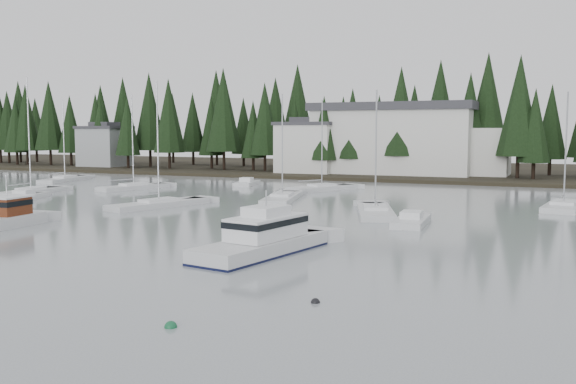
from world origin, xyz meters
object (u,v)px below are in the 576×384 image
Objects in this scene: sailboat_5 at (375,214)px; sailboat_8 at (563,209)px; sailboat_3 at (134,189)px; runabout_0 at (24,198)px; cabin_cruiser_center at (263,243)px; sailboat_7 at (159,206)px; runabout_1 at (411,223)px; runabout_3 at (246,184)px; sailboat_10 at (282,200)px; sailboat_6 at (65,181)px; house_west at (308,146)px; house_far_west at (105,145)px; harbor_inn at (407,139)px; sailboat_9 at (31,193)px; sailboat_11 at (322,190)px.

sailboat_8 is (14.67, 10.22, 0.01)m from sailboat_5.
sailboat_3 is 14.53m from runabout_0.
sailboat_7 reaches higher than cabin_cruiser_center.
runabout_0 is at bearing 74.96° from cabin_cruiser_center.
runabout_1 is 1.18× the size of runabout_3.
sailboat_6 is at bearing 60.69° from sailboat_10.
sailboat_5 is at bearing -134.77° from sailboat_10.
house_west is 48.30m from sailboat_5.
sailboat_5 is 53.42m from sailboat_6.
sailboat_3 is at bearing -28.06° from runabout_0.
house_west is 0.86× the size of sailboat_8.
house_far_west is at bearing 15.28° from runabout_0.
sailboat_6 is at bearing 72.55° from sailboat_7.
sailboat_6 is at bearing 17.76° from runabout_0.
harbor_inn is 56.65m from runabout_0.
sailboat_7 is (-20.11, -2.79, 0.01)m from sailboat_5.
sailboat_9 is 33.37m from sailboat_11.
sailboat_10 is 19.94m from runabout_1.
sailboat_8 is at bearing -40.24° from house_west.
sailboat_10 is at bearing 31.94° from cabin_cruiser_center.
sailboat_10 reaches higher than runabout_1.
runabout_3 is (-27.72, 26.42, 0.00)m from runabout_1.
cabin_cruiser_center is at bearing -171.98° from sailboat_10.
house_west is at bearing 29.60° from cabin_cruiser_center.
runabout_3 is at bearing -122.96° from harbor_inn.
sailboat_3 is 1.09× the size of sailboat_5.
sailboat_3 is 48.25m from sailboat_8.
sailboat_5 is 6.35m from runabout_1.
runabout_1 is at bearing -9.44° from cabin_cruiser_center.
harbor_inn reaches higher than runabout_1.
sailboat_10 is 1.78× the size of runabout_1.
house_west is 0.32× the size of harbor_inn.
cabin_cruiser_center is 0.75× the size of sailboat_9.
sailboat_6 is 24.88m from runabout_0.
sailboat_7 is 16.55m from runabout_0.
sailboat_5 is at bearing 131.45° from sailboat_8.
runabout_1 is (54.60, -22.46, 0.07)m from sailboat_6.
sailboat_9 is 2.51× the size of runabout_3.
harbor_inn is 42.37m from sailboat_8.
sailboat_3 is 11.78m from sailboat_9.
sailboat_11 reaches higher than sailboat_8.
sailboat_6 is 0.90× the size of sailboat_9.
sailboat_5 is 0.98× the size of sailboat_11.
house_far_west is at bearing 55.08° from cabin_cruiser_center.
sailboat_7 is 24.39m from runabout_1.
sailboat_7 is 1.87× the size of runabout_0.
sailboat_11 is 2.08× the size of runabout_3.
sailboat_9 reaches higher than sailboat_6.
cabin_cruiser_center is 0.93× the size of sailboat_5.
sailboat_6 reaches higher than sailboat_8.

